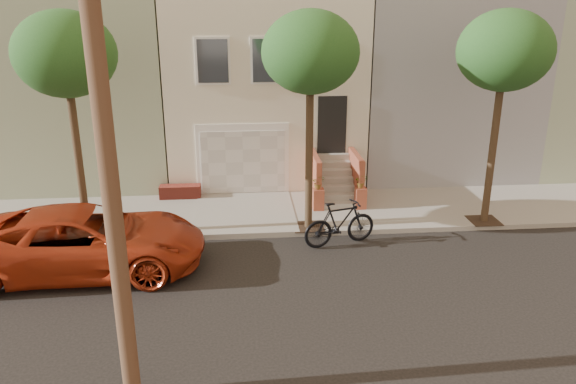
{
  "coord_description": "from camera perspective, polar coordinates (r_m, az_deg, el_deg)",
  "views": [
    {
      "loc": [
        -0.98,
        -11.54,
        6.66
      ],
      "look_at": [
        0.3,
        3.0,
        1.59
      ],
      "focal_mm": 34.71,
      "sensor_mm": 36.0,
      "label": 1
    }
  ],
  "objects": [
    {
      "name": "ground",
      "position": [
        13.36,
        -0.17,
        -10.76
      ],
      "size": [
        90.0,
        90.0,
        0.0
      ],
      "primitive_type": "plane",
      "color": "black",
      "rests_on": "ground"
    },
    {
      "name": "tree_mid",
      "position": [
        15.63,
        2.32,
        13.97
      ],
      "size": [
        2.7,
        2.57,
        6.3
      ],
      "color": "#2D2116",
      "rests_on": "sidewalk"
    },
    {
      "name": "sidewalk",
      "position": [
        18.15,
        -1.61,
        -2.14
      ],
      "size": [
        40.0,
        3.7,
        0.15
      ],
      "primitive_type": "cube",
      "color": "gray",
      "rests_on": "ground"
    },
    {
      "name": "house_row",
      "position": [
        22.95,
        -2.6,
        11.57
      ],
      "size": [
        33.1,
        11.7,
        7.0
      ],
      "color": "beige",
      "rests_on": "sidewalk"
    },
    {
      "name": "motorcycle",
      "position": [
        15.85,
        5.34,
        -3.2
      ],
      "size": [
        2.28,
        1.22,
        1.32
      ],
      "primitive_type": "imported",
      "rotation": [
        0.0,
        0.0,
        1.86
      ],
      "color": "black",
      "rests_on": "ground"
    },
    {
      "name": "tree_left",
      "position": [
        16.15,
        -21.85,
        12.83
      ],
      "size": [
        2.7,
        2.57,
        6.3
      ],
      "color": "#2D2116",
      "rests_on": "sidewalk"
    },
    {
      "name": "tree_right",
      "position": [
        17.21,
        21.32,
        13.21
      ],
      "size": [
        2.7,
        2.57,
        6.3
      ],
      "color": "#2D2116",
      "rests_on": "sidewalk"
    },
    {
      "name": "pickup_truck",
      "position": [
        15.14,
        -20.06,
        -4.7
      ],
      "size": [
        6.08,
        2.89,
        1.68
      ],
      "primitive_type": "imported",
      "rotation": [
        0.0,
        0.0,
        1.59
      ],
      "color": "#9F2D13",
      "rests_on": "ground"
    }
  ]
}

